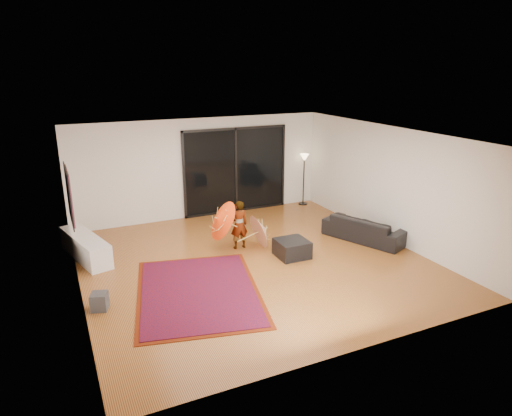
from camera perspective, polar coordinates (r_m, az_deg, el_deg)
floor at (r=9.83m, az=-0.15°, el=-6.78°), size 7.00×7.00×0.00m
ceiling at (r=9.06m, az=-0.16°, el=8.98°), size 7.00×7.00×0.00m
wall_back at (r=12.52m, az=-6.88°, el=4.96°), size 7.00×0.00×7.00m
wall_front at (r=6.54m, az=12.86°, el=-7.29°), size 7.00×0.00×7.00m
wall_left at (r=8.58m, az=-21.93°, el=-2.11°), size 0.00×7.00×7.00m
wall_right at (r=11.22m, az=16.33°, el=2.91°), size 0.00×7.00×7.00m
sliding_door at (r=12.86m, az=-2.57°, el=4.72°), size 3.06×0.07×2.40m
painting at (r=9.45m, az=-22.32°, el=1.50°), size 0.04×1.28×1.08m
media_console at (r=10.60m, az=-20.55°, el=-4.59°), size 0.93×1.92×0.52m
speaker at (r=8.44m, az=-18.97°, el=-10.98°), size 0.34×0.34×0.31m
persian_rug at (r=8.70m, az=-7.23°, el=-10.29°), size 2.84×3.51×0.02m
sofa at (r=11.25m, az=13.44°, el=-2.48°), size 1.48×2.12×0.58m
ottoman at (r=10.07m, az=4.52°, el=-5.05°), size 0.67×0.67×0.38m
floor_lamp at (r=13.59m, az=6.04°, el=5.39°), size 0.26×0.26×1.54m
child at (r=10.37m, az=-2.14°, el=-2.11°), size 0.42×0.28×1.13m
parasol_orange at (r=10.08m, az=-4.92°, el=-1.72°), size 0.61×0.92×0.91m
parasol_white at (r=10.49m, az=1.21°, el=-2.21°), size 0.53×0.80×0.87m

